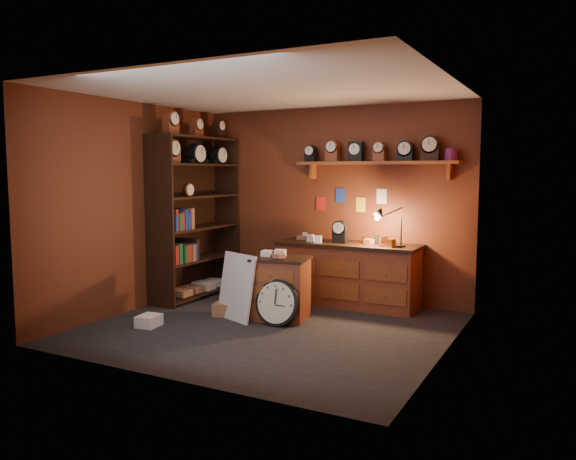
{
  "coord_description": "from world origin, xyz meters",
  "views": [
    {
      "loc": [
        3.14,
        -5.51,
        1.81
      ],
      "look_at": [
        0.07,
        0.35,
        1.11
      ],
      "focal_mm": 35.0,
      "sensor_mm": 36.0,
      "label": 1
    }
  ],
  "objects_px": {
    "low_cabinet": "(281,285)",
    "big_round_clock": "(277,303)",
    "workbench": "(348,271)",
    "shelving_unit": "(194,210)"
  },
  "relations": [
    {
      "from": "shelving_unit",
      "to": "workbench",
      "type": "relative_size",
      "value": 1.34
    },
    {
      "from": "workbench",
      "to": "low_cabinet",
      "type": "xyz_separation_m",
      "value": [
        -0.47,
        -1.04,
        -0.06
      ]
    },
    {
      "from": "low_cabinet",
      "to": "shelving_unit",
      "type": "bearing_deg",
      "value": 151.3
    },
    {
      "from": "workbench",
      "to": "shelving_unit",
      "type": "bearing_deg",
      "value": -167.27
    },
    {
      "from": "shelving_unit",
      "to": "low_cabinet",
      "type": "relative_size",
      "value": 3.02
    },
    {
      "from": "shelving_unit",
      "to": "big_round_clock",
      "type": "xyz_separation_m",
      "value": [
        1.82,
        -0.83,
        -0.98
      ]
    },
    {
      "from": "low_cabinet",
      "to": "big_round_clock",
      "type": "height_order",
      "value": "low_cabinet"
    },
    {
      "from": "shelving_unit",
      "to": "low_cabinet",
      "type": "bearing_deg",
      "value": -17.59
    },
    {
      "from": "workbench",
      "to": "low_cabinet",
      "type": "distance_m",
      "value": 1.14
    },
    {
      "from": "big_round_clock",
      "to": "shelving_unit",
      "type": "bearing_deg",
      "value": 155.41
    }
  ]
}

